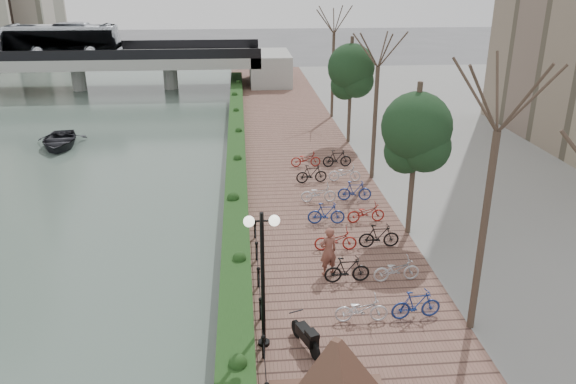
{
  "coord_description": "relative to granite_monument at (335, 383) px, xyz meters",
  "views": [
    {
      "loc": [
        0.96,
        -12.48,
        10.97
      ],
      "look_at": [
        2.91,
        10.36,
        2.0
      ],
      "focal_mm": 35.0,
      "sensor_mm": 36.0,
      "label": 1
    }
  ],
  "objects": [
    {
      "name": "pedestrian",
      "position": [
        0.99,
        7.41,
        -0.33
      ],
      "size": [
        0.8,
        0.66,
        1.89
      ],
      "primitive_type": "imported",
      "rotation": [
        0.0,
        0.0,
        3.48
      ],
      "color": "brown",
      "rests_on": "promenade"
    },
    {
      "name": "river_water",
      "position": [
        -18.01,
        26.71,
        -1.76
      ],
      "size": [
        30.0,
        130.0,
        0.02
      ],
      "primitive_type": "cube",
      "color": "#4D6054",
      "rests_on": "ground"
    },
    {
      "name": "motorcycle",
      "position": [
        -0.35,
        3.11,
        -0.81
      ],
      "size": [
        0.94,
        1.54,
        0.92
      ],
      "primitive_type": null,
      "rotation": [
        0.0,
        0.0,
        0.36
      ],
      "color": "black",
      "rests_on": "promenade"
    },
    {
      "name": "street_trees",
      "position": [
        4.99,
        14.39,
        1.91
      ],
      "size": [
        3.2,
        37.12,
        6.8
      ],
      "color": "#392E21",
      "rests_on": "promenade"
    },
    {
      "name": "hedge",
      "position": [
        -2.41,
        21.71,
        -0.97
      ],
      "size": [
        1.1,
        56.0,
        0.6
      ],
      "primitive_type": "cube",
      "color": "#193814",
      "rests_on": "promenade"
    },
    {
      "name": "bridge",
      "position": [
        -18.23,
        46.71,
        1.6
      ],
      "size": [
        36.0,
        10.77,
        6.5
      ],
      "color": "#AAAAA4",
      "rests_on": "ground"
    },
    {
      "name": "promenade",
      "position": [
        0.99,
        19.21,
        -1.52
      ],
      "size": [
        8.0,
        75.0,
        0.5
      ],
      "primitive_type": "cube",
      "color": "brown",
      "rests_on": "ground"
    },
    {
      "name": "lamppost",
      "position": [
        -1.58,
        3.37,
        1.89
      ],
      "size": [
        1.02,
        0.32,
        4.33
      ],
      "color": "black",
      "rests_on": "promenade"
    },
    {
      "name": "boat",
      "position": [
        -14.29,
        26.68,
        -1.28
      ],
      "size": [
        3.86,
        4.98,
        0.95
      ],
      "primitive_type": "imported",
      "rotation": [
        0.0,
        0.0,
        0.14
      ],
      "color": "black",
      "rests_on": "river_water"
    },
    {
      "name": "bicycle_parking",
      "position": [
        2.47,
        11.98,
        -0.8
      ],
      "size": [
        2.4,
        17.32,
        1.0
      ],
      "color": "silver",
      "rests_on": "promenade"
    },
    {
      "name": "granite_monument",
      "position": [
        0.0,
        0.0,
        0.0
      ],
      "size": [
        3.74,
        3.74,
        2.51
      ],
      "color": "#4C2E20",
      "rests_on": "promenade"
    },
    {
      "name": "inland_pavement",
      "position": [
        16.99,
        19.21,
        -1.52
      ],
      "size": [
        24.0,
        75.0,
        0.5
      ],
      "primitive_type": "cube",
      "color": "gray",
      "rests_on": "ground"
    },
    {
      "name": "chain_fence",
      "position": [
        -1.61,
        3.71,
        -0.92
      ],
      "size": [
        0.1,
        14.1,
        0.7
      ],
      "color": "black",
      "rests_on": "promenade"
    }
  ]
}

